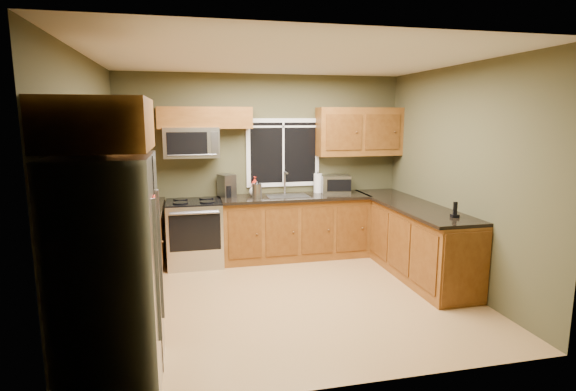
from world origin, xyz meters
name	(u,v)px	position (x,y,z in m)	size (l,w,h in m)	color
floor	(290,297)	(0.00, 0.00, 0.00)	(4.20, 4.20, 0.00)	#A37A48
ceiling	(291,58)	(0.00, 0.00, 2.70)	(4.20, 4.20, 0.00)	white
back_wall	(264,166)	(0.00, 1.80, 1.35)	(4.20, 4.20, 0.00)	#444228
front_wall	(346,218)	(0.00, -1.80, 1.35)	(4.20, 4.20, 0.00)	#444228
left_wall	(89,190)	(-2.10, 0.00, 1.35)	(3.60, 3.60, 0.00)	#444228
right_wall	(458,178)	(2.10, 0.00, 1.35)	(3.60, 3.60, 0.00)	#444228
window	(283,153)	(0.30, 1.78, 1.55)	(1.12, 0.03, 1.02)	white
base_cabinets_left	(131,259)	(-1.80, 0.48, 0.45)	(0.60, 2.65, 0.90)	brown
countertop_left	(131,219)	(-1.78, 0.48, 0.92)	(0.65, 2.65, 0.04)	black
base_cabinets_back	(295,228)	(0.42, 1.50, 0.45)	(2.17, 0.60, 0.90)	brown
countertop_back	(295,197)	(0.42, 1.48, 0.92)	(2.17, 0.65, 0.04)	black
base_cabinets_peninsula	(411,239)	(1.80, 0.54, 0.45)	(0.60, 2.52, 0.90)	brown
countertop_peninsula	(410,205)	(1.78, 0.55, 0.92)	(0.65, 2.50, 0.04)	black
upper_cabinets_left	(111,137)	(-1.94, 0.48, 1.86)	(0.33, 2.65, 0.72)	brown
upper_cabinets_back_left	(205,118)	(-0.85, 1.64, 2.07)	(1.30, 0.33, 0.30)	brown
upper_cabinets_back_right	(359,132)	(1.45, 1.64, 1.86)	(1.30, 0.33, 0.72)	brown
upper_cabinet_over_fridge	(98,124)	(-1.74, -1.30, 2.03)	(0.72, 0.90, 0.38)	brown
refrigerator	(109,272)	(-1.74, -1.30, 0.90)	(0.74, 0.90, 1.80)	#B7B7BC
range	(195,233)	(-1.05, 1.47, 0.47)	(0.76, 0.69, 0.94)	#B7B7BC
microwave	(191,143)	(-1.05, 1.61, 1.73)	(0.76, 0.41, 0.42)	#B7B7BC
sink	(287,195)	(0.30, 1.49, 0.95)	(0.60, 0.42, 0.36)	slate
toaster_oven	(336,184)	(1.08, 1.62, 1.07)	(0.48, 0.40, 0.27)	#B7B7BC
coffee_maker	(227,186)	(-0.57, 1.64, 1.09)	(0.27, 0.31, 0.32)	slate
kettle	(257,190)	(-0.16, 1.43, 1.05)	(0.15, 0.15, 0.25)	#B7B7BC
paper_towel_roll	(318,183)	(0.82, 1.68, 1.09)	(0.14, 0.14, 0.32)	white
soap_bottle_a	(255,186)	(-0.15, 1.70, 1.08)	(0.10, 0.11, 0.27)	red
soap_bottle_c	(254,190)	(-0.18, 1.60, 1.03)	(0.14, 0.14, 0.18)	white
cordless_phone	(455,213)	(1.87, -0.33, 0.99)	(0.09, 0.09, 0.18)	black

